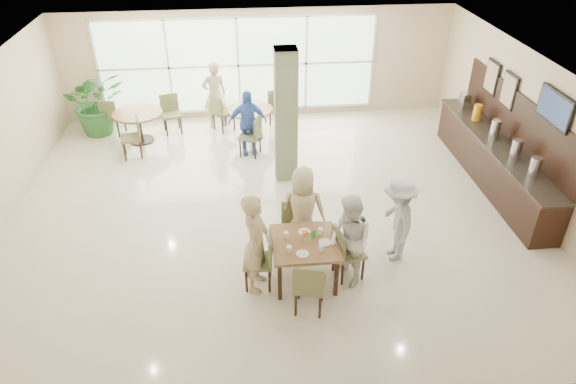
{
  "coord_description": "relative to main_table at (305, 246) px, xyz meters",
  "views": [
    {
      "loc": [
        -0.54,
        -8.4,
        5.7
      ],
      "look_at": [
        0.2,
        -1.2,
        1.1
      ],
      "focal_mm": 32.0,
      "sensor_mm": 36.0,
      "label": 1
    }
  ],
  "objects": [
    {
      "name": "ground",
      "position": [
        -0.37,
        2.12,
        -0.67
      ],
      "size": [
        10.0,
        10.0,
        0.0
      ],
      "primitive_type": "plane",
      "color": "beige",
      "rests_on": "ground"
    },
    {
      "name": "room_shell",
      "position": [
        -0.37,
        2.12,
        1.04
      ],
      "size": [
        10.0,
        10.0,
        10.0
      ],
      "color": "white",
      "rests_on": "ground"
    },
    {
      "name": "window_bank",
      "position": [
        -0.87,
        6.58,
        0.73
      ],
      "size": [
        7.0,
        0.04,
        7.0
      ],
      "color": "silver",
      "rests_on": "ground"
    },
    {
      "name": "column",
      "position": [
        0.03,
        3.32,
        0.73
      ],
      "size": [
        0.45,
        0.45,
        2.8
      ],
      "primitive_type": "cube",
      "color": "#656F4D",
      "rests_on": "ground"
    },
    {
      "name": "main_table",
      "position": [
        0.0,
        0.0,
        0.0
      ],
      "size": [
        1.03,
        1.03,
        0.75
      ],
      "color": "brown",
      "rests_on": "ground"
    },
    {
      "name": "round_table_left",
      "position": [
        -3.34,
        5.37,
        -0.08
      ],
      "size": [
        1.18,
        1.18,
        0.75
      ],
      "color": "brown",
      "rests_on": "ground"
    },
    {
      "name": "round_table_right",
      "position": [
        -0.65,
        5.31,
        -0.09
      ],
      "size": [
        1.11,
        1.11,
        0.75
      ],
      "color": "brown",
      "rests_on": "ground"
    },
    {
      "name": "chairs_main_table",
      "position": [
        -0.02,
        -0.01,
        -0.19
      ],
      "size": [
        1.98,
        1.94,
        0.95
      ],
      "color": "brown",
      "rests_on": "ground"
    },
    {
      "name": "chairs_table_left",
      "position": [
        -3.35,
        5.39,
        -0.19
      ],
      "size": [
        1.99,
        1.81,
        0.95
      ],
      "color": "brown",
      "rests_on": "ground"
    },
    {
      "name": "chairs_table_right",
      "position": [
        -0.64,
        5.31,
        -0.19
      ],
      "size": [
        2.01,
        2.01,
        0.95
      ],
      "color": "brown",
      "rests_on": "ground"
    },
    {
      "name": "tabletop_clutter",
      "position": [
        0.03,
        -0.02,
        0.14
      ],
      "size": [
        0.73,
        0.75,
        0.21
      ],
      "color": "white",
      "rests_on": "main_table"
    },
    {
      "name": "buffet_counter",
      "position": [
        4.33,
        2.63,
        -0.11
      ],
      "size": [
        0.64,
        4.7,
        1.95
      ],
      "color": "black",
      "rests_on": "ground"
    },
    {
      "name": "wall_tv",
      "position": [
        4.57,
        1.52,
        1.48
      ],
      "size": [
        0.06,
        1.0,
        0.58
      ],
      "color": "black",
      "rests_on": "ground"
    },
    {
      "name": "framed_art_a",
      "position": [
        4.57,
        3.12,
        1.18
      ],
      "size": [
        0.05,
        0.55,
        0.7
      ],
      "color": "black",
      "rests_on": "ground"
    },
    {
      "name": "framed_art_b",
      "position": [
        4.57,
        3.92,
        1.18
      ],
      "size": [
        0.05,
        0.55,
        0.7
      ],
      "color": "black",
      "rests_on": "ground"
    },
    {
      "name": "potted_plant",
      "position": [
        -4.4,
        5.97,
        0.13
      ],
      "size": [
        1.86,
        1.86,
        1.6
      ],
      "primitive_type": "imported",
      "rotation": [
        0.0,
        0.0,
        0.36
      ],
      "color": "#2B6A2A",
      "rests_on": "ground"
    },
    {
      "name": "teen_left",
      "position": [
        -0.77,
        -0.08,
        0.18
      ],
      "size": [
        0.55,
        0.7,
        1.7
      ],
      "primitive_type": "imported",
      "rotation": [
        0.0,
        0.0,
        1.31
      ],
      "color": "tan",
      "rests_on": "ground"
    },
    {
      "name": "teen_far",
      "position": [
        0.07,
        0.8,
        0.13
      ],
      "size": [
        0.84,
        0.56,
        1.6
      ],
      "primitive_type": "imported",
      "rotation": [
        0.0,
        0.0,
        2.96
      ],
      "color": "tan",
      "rests_on": "ground"
    },
    {
      "name": "teen_right",
      "position": [
        0.68,
        -0.11,
        0.12
      ],
      "size": [
        0.82,
        0.92,
        1.58
      ],
      "primitive_type": "imported",
      "rotation": [
        0.0,
        0.0,
        -1.22
      ],
      "color": "white",
      "rests_on": "ground"
    },
    {
      "name": "teen_standing",
      "position": [
        1.59,
        0.41,
        0.11
      ],
      "size": [
        0.6,
        1.01,
        1.55
      ],
      "primitive_type": "imported",
      "rotation": [
        0.0,
        0.0,
        -1.6
      ],
      "color": "#A2A1A4",
      "rests_on": "ground"
    },
    {
      "name": "adult_a",
      "position": [
        -0.74,
        4.47,
        0.1
      ],
      "size": [
        0.95,
        0.61,
        1.53
      ],
      "primitive_type": "imported",
      "rotation": [
        0.0,
        0.0,
        0.11
      ],
      "color": "#4471CE",
      "rests_on": "ground"
    },
    {
      "name": "adult_b",
      "position": [
        0.19,
        5.33,
        0.12
      ],
      "size": [
        0.67,
        1.47,
        1.57
      ],
      "primitive_type": "imported",
      "rotation": [
        0.0,
        0.0,
        -1.54
      ],
      "color": "white",
      "rests_on": "ground"
    },
    {
      "name": "adult_standing",
      "position": [
        -1.5,
        6.01,
        0.19
      ],
      "size": [
        0.71,
        0.56,
        1.72
      ],
      "primitive_type": "imported",
      "rotation": [
        0.0,
        0.0,
        3.4
      ],
      "color": "tan",
      "rests_on": "ground"
    }
  ]
}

